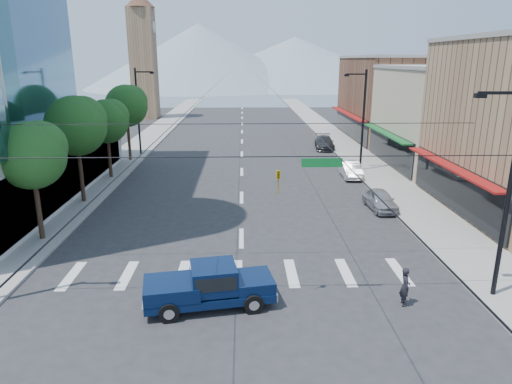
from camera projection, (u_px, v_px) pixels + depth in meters
ground at (241, 289)px, 20.25m from camera, size 160.00×160.00×0.00m
sidewalk_left at (148, 139)px, 58.29m from camera, size 4.00×120.00×0.15m
sidewalk_right at (335, 138)px, 58.95m from camera, size 4.00×120.00×0.15m
shop_mid at (455, 119)px, 42.58m from camera, size 12.00×14.00×9.00m
shop_far at (399, 99)px, 57.80m from camera, size 12.00×18.00×10.00m
clock_tower at (143, 54)px, 76.33m from camera, size 4.80×4.80×20.40m
mountain_left at (199, 56)px, 160.73m from camera, size 80.00×80.00×22.00m
mountain_right at (295, 62)px, 171.85m from camera, size 90.00×90.00×18.00m
tree_near at (34, 153)px, 24.40m from camera, size 3.65×3.64×6.71m
tree_midnear at (78, 124)px, 30.95m from camera, size 4.09×4.09×7.52m
tree_midfar at (108, 120)px, 37.84m from camera, size 3.65×3.64×6.71m
tree_far at (128, 105)px, 44.39m from camera, size 4.09×4.09×7.52m
signal_rig at (245, 195)px, 18.00m from camera, size 21.80×0.20×9.00m
lamp_pole_nw at (139, 108)px, 47.37m from camera, size 2.00×0.25×9.00m
lamp_pole_ne at (362, 117)px, 40.28m from camera, size 2.00×0.25×9.00m
pickup_truck at (209, 285)px, 18.62m from camera, size 5.58×2.77×1.81m
pedestrian at (405, 286)px, 18.74m from camera, size 0.46×0.65×1.67m
parked_car_near at (380, 200)px, 30.89m from camera, size 1.79×4.00×1.33m
parked_car_mid at (350, 169)px, 39.36m from camera, size 1.59×4.22×1.38m
parked_car_far at (324, 143)px, 51.87m from camera, size 2.47×5.15×1.45m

